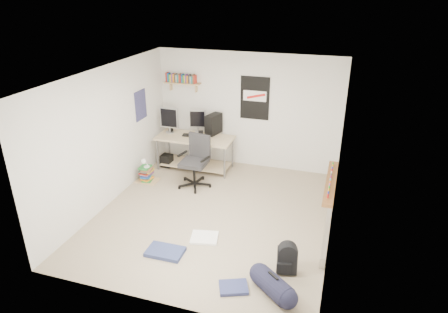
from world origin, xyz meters
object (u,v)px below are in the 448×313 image
(desk, at_px, (195,153))
(office_chair, at_px, (194,164))
(book_stack, at_px, (147,174))
(backpack, at_px, (287,260))
(duffel_bag, at_px, (273,285))

(desk, distance_m, office_chair, 0.84)
(office_chair, relative_size, book_stack, 2.24)
(desk, relative_size, book_stack, 3.48)
(office_chair, relative_size, backpack, 2.88)
(duffel_bag, bearing_deg, backpack, 117.00)
(backpack, xyz_separation_m, duffel_bag, (-0.10, -0.50, -0.06))
(office_chair, height_order, book_stack, office_chair)
(desk, xyz_separation_m, book_stack, (-0.74, -0.88, -0.21))
(backpack, bearing_deg, duffel_bag, -114.44)
(office_chair, bearing_deg, book_stack, -162.52)
(desk, relative_size, duffel_bag, 2.91)
(office_chair, bearing_deg, duffel_bag, -38.23)
(book_stack, bearing_deg, office_chair, 5.32)
(office_chair, relative_size, duffel_bag, 1.88)
(backpack, bearing_deg, book_stack, 136.21)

